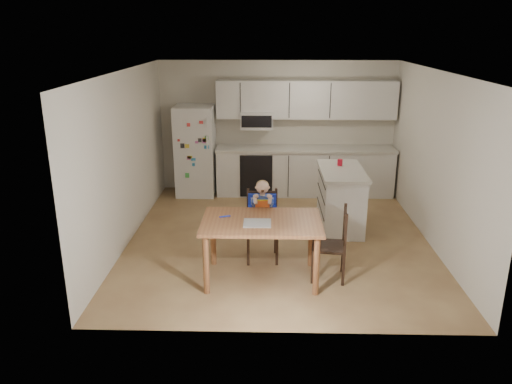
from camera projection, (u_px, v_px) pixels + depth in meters
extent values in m
cube|color=brown|center=(278.00, 238.00, 7.64)|extent=(4.50, 5.00, 0.01)
cube|color=beige|center=(277.00, 127.00, 9.63)|extent=(4.50, 0.02, 2.50)
cube|color=beige|center=(126.00, 158.00, 7.31)|extent=(0.02, 5.00, 2.50)
cube|color=beige|center=(435.00, 160.00, 7.20)|extent=(0.02, 5.00, 2.50)
cube|color=white|center=(281.00, 71.00, 6.86)|extent=(4.50, 5.00, 0.01)
cube|color=silver|center=(196.00, 151.00, 9.46)|extent=(0.72, 0.70, 1.70)
cube|color=silver|center=(304.00, 172.00, 9.59)|extent=(3.34, 0.60, 0.86)
cube|color=beige|center=(305.00, 149.00, 9.43)|extent=(3.37, 0.62, 0.05)
cube|color=black|center=(256.00, 176.00, 9.31)|extent=(0.60, 0.02, 0.80)
cube|color=silver|center=(306.00, 99.00, 9.28)|extent=(3.34, 0.34, 0.70)
cube|color=silver|center=(257.00, 120.00, 9.39)|extent=(0.60, 0.38, 0.33)
cube|color=silver|center=(340.00, 200.00, 7.96)|extent=(0.62, 1.23, 0.91)
cube|color=beige|center=(342.00, 171.00, 7.81)|extent=(0.68, 1.30, 0.05)
cylinder|color=red|center=(340.00, 162.00, 8.02)|extent=(0.08, 0.08, 0.10)
cube|color=brown|center=(262.00, 222.00, 6.18)|extent=(1.48, 0.95, 0.04)
cylinder|color=brown|center=(206.00, 265.00, 5.95)|extent=(0.07, 0.07, 0.75)
cylinder|color=brown|center=(213.00, 238.00, 6.69)|extent=(0.07, 0.07, 0.75)
cylinder|color=brown|center=(316.00, 266.00, 5.91)|extent=(0.07, 0.07, 0.75)
cylinder|color=brown|center=(311.00, 239.00, 6.66)|extent=(0.07, 0.07, 0.75)
cube|color=#A6A6AB|center=(257.00, 223.00, 6.07)|extent=(0.34, 0.29, 0.01)
cylinder|color=#1A33D0|center=(224.00, 216.00, 6.28)|extent=(0.12, 0.06, 0.02)
cube|color=black|center=(262.00, 229.00, 6.82)|extent=(0.44, 0.44, 0.03)
cube|color=black|center=(248.00, 251.00, 6.71)|extent=(0.04, 0.04, 0.43)
cube|color=black|center=(248.00, 239.00, 7.08)|extent=(0.04, 0.04, 0.43)
cube|color=black|center=(277.00, 250.00, 6.71)|extent=(0.04, 0.04, 0.43)
cube|color=black|center=(275.00, 239.00, 7.08)|extent=(0.04, 0.04, 0.43)
cube|color=black|center=(262.00, 206.00, 6.92)|extent=(0.43, 0.05, 0.51)
cube|color=#1A33D0|center=(262.00, 225.00, 6.80)|extent=(0.40, 0.36, 0.10)
cube|color=#1A33D0|center=(262.00, 206.00, 6.87)|extent=(0.39, 0.08, 0.35)
cube|color=#6492E7|center=(262.00, 221.00, 6.76)|extent=(0.31, 0.27, 0.02)
cube|color=#2C58AF|center=(262.00, 205.00, 6.72)|extent=(0.23, 0.15, 0.26)
cube|color=red|center=(262.00, 207.00, 6.66)|extent=(0.19, 0.02, 0.20)
sphere|color=beige|center=(262.00, 187.00, 6.63)|extent=(0.18, 0.18, 0.17)
ellipsoid|color=olive|center=(262.00, 186.00, 6.63)|extent=(0.18, 0.17, 0.14)
cube|color=black|center=(329.00, 246.00, 6.31)|extent=(0.46, 0.46, 0.03)
cube|color=black|center=(313.00, 255.00, 6.58)|extent=(0.04, 0.04, 0.42)
cube|color=black|center=(343.00, 257.00, 6.53)|extent=(0.04, 0.04, 0.42)
cube|color=black|center=(313.00, 268.00, 6.23)|extent=(0.04, 0.04, 0.42)
cube|color=black|center=(343.00, 270.00, 6.18)|extent=(0.04, 0.04, 0.42)
cube|color=black|center=(345.00, 228.00, 6.20)|extent=(0.08, 0.42, 0.50)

